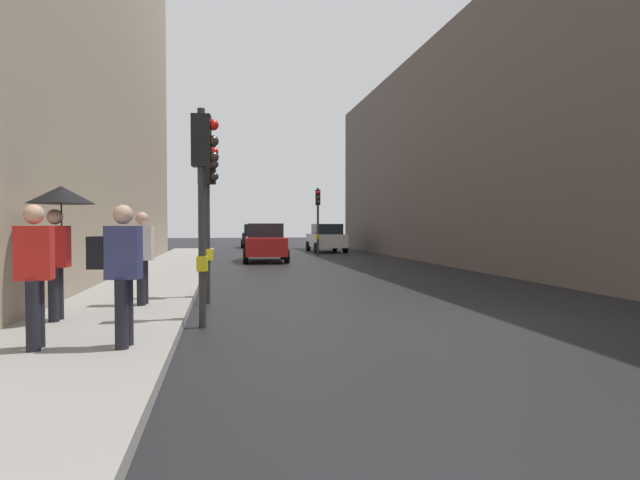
{
  "coord_description": "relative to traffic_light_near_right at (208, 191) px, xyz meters",
  "views": [
    {
      "loc": [
        -4.15,
        -7.9,
        1.68
      ],
      "look_at": [
        -1.05,
        8.2,
        1.19
      ],
      "focal_mm": 28.01,
      "sensor_mm": 36.0,
      "label": 1
    }
  ],
  "objects": [
    {
      "name": "ground_plane",
      "position": [
        4.49,
        -2.97,
        -2.41
      ],
      "size": [
        120.0,
        120.0,
        0.0
      ],
      "primitive_type": "plane",
      "color": "black"
    },
    {
      "name": "sidewalk_kerb",
      "position": [
        -1.59,
        3.03,
        -2.33
      ],
      "size": [
        2.54,
        40.0,
        0.16
      ],
      "primitive_type": "cube",
      "color": "gray",
      "rests_on": "ground"
    },
    {
      "name": "building_facade_right",
      "position": [
        15.29,
        7.7,
        2.55
      ],
      "size": [
        12.0,
        35.7,
        9.91
      ],
      "primitive_type": "cube",
      "color": "#5B514C",
      "rests_on": "ground"
    },
    {
      "name": "traffic_light_near_right",
      "position": [
        0.0,
        0.0,
        0.0
      ],
      "size": [
        0.44,
        0.38,
        3.49
      ],
      "color": "#2D2D2D",
      "rests_on": "ground"
    },
    {
      "name": "traffic_light_near_left",
      "position": [
        0.0,
        -2.54,
        0.05
      ],
      "size": [
        0.44,
        0.27,
        3.57
      ],
      "color": "#2D2D2D",
      "rests_on": "ground"
    },
    {
      "name": "traffic_light_far_median",
      "position": [
        5.41,
        16.1,
        0.16
      ],
      "size": [
        0.25,
        0.44,
        3.72
      ],
      "color": "#2D2D2D",
      "rests_on": "ground"
    },
    {
      "name": "car_white_compact",
      "position": [
        6.67,
        19.91,
        -1.53
      ],
      "size": [
        2.08,
        4.23,
        1.76
      ],
      "color": "silver",
      "rests_on": "ground"
    },
    {
      "name": "car_dark_suv",
      "position": [
        2.65,
        27.07,
        -1.53
      ],
      "size": [
        2.26,
        4.32,
        1.76
      ],
      "color": "black",
      "rests_on": "ground"
    },
    {
      "name": "car_red_sedan",
      "position": [
        2.22,
        12.44,
        -1.53
      ],
      "size": [
        2.18,
        4.28,
        1.76
      ],
      "color": "red",
      "rests_on": "ground"
    },
    {
      "name": "pedestrian_with_umbrella",
      "position": [
        -2.23,
        -2.32,
        -0.57
      ],
      "size": [
        1.0,
        1.0,
        2.14
      ],
      "color": "black",
      "rests_on": "sidewalk_kerb"
    },
    {
      "name": "pedestrian_with_grey_backpack",
      "position": [
        -0.94,
        -4.34,
        -1.24
      ],
      "size": [
        0.63,
        0.37,
        1.77
      ],
      "color": "black",
      "rests_on": "sidewalk_kerb"
    },
    {
      "name": "pedestrian_with_black_backpack",
      "position": [
        -1.25,
        -0.9,
        -1.24
      ],
      "size": [
        0.63,
        0.36,
        1.77
      ],
      "color": "black",
      "rests_on": "sidewalk_kerb"
    },
    {
      "name": "pedestrian_in_red_jacket",
      "position": [
        -1.94,
        -4.26,
        -1.28
      ],
      "size": [
        0.42,
        0.36,
        1.77
      ],
      "color": "black",
      "rests_on": "sidewalk_kerb"
    }
  ]
}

